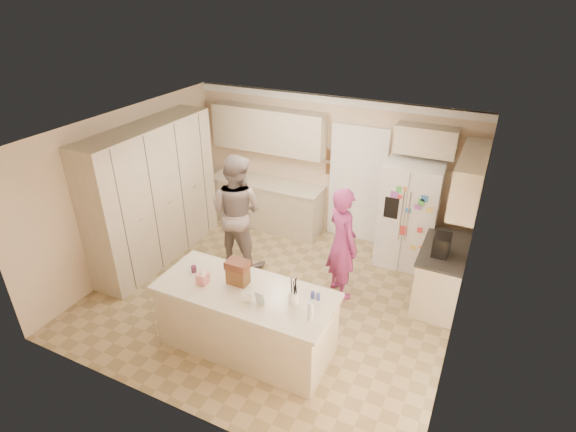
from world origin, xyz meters
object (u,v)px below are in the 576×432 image
at_px(coffee_maker, 442,245).
at_px(utensil_crock, 294,297).
at_px(tissue_box, 203,278).
at_px(dollhouse_body, 238,275).
at_px(island_base, 246,320).
at_px(teen_girl, 342,243).
at_px(teen_boy, 237,211).
at_px(refrigerator, 408,215).

distance_m(coffee_maker, utensil_crock, 2.32).
xyz_separation_m(tissue_box, dollhouse_body, (0.40, 0.20, 0.04)).
height_order(island_base, teen_girl, teen_girl).
bearing_deg(dollhouse_body, coffee_maker, 39.29).
height_order(dollhouse_body, teen_boy, teen_boy).
height_order(island_base, tissue_box, tissue_box).
xyz_separation_m(refrigerator, teen_boy, (-2.53, -1.24, 0.08)).
bearing_deg(dollhouse_body, island_base, -33.69).
bearing_deg(refrigerator, tissue_box, -125.07).
bearing_deg(utensil_crock, teen_boy, 137.47).
bearing_deg(tissue_box, island_base, 10.30).
bearing_deg(refrigerator, dollhouse_body, -120.99).
height_order(island_base, teen_boy, teen_boy).
bearing_deg(utensil_crock, teen_girl, 88.38).
distance_m(island_base, utensil_crock, 0.86).
xyz_separation_m(island_base, dollhouse_body, (-0.15, 0.10, 0.60)).
bearing_deg(coffee_maker, refrigerator, 122.55).
relative_size(tissue_box, teen_girl, 0.08).
height_order(coffee_maker, tissue_box, coffee_maker).
bearing_deg(island_base, utensil_crock, 4.40).
distance_m(coffee_maker, island_base, 2.87).
bearing_deg(refrigerator, teen_boy, -156.47).
relative_size(coffee_maker, teen_boy, 0.15).
bearing_deg(tissue_box, coffee_maker, 37.57).
bearing_deg(dollhouse_body, refrigerator, 61.58).
bearing_deg(teen_boy, coffee_maker, -175.28).
height_order(island_base, dollhouse_body, dollhouse_body).
xyz_separation_m(island_base, utensil_crock, (0.65, 0.05, 0.56)).
bearing_deg(dollhouse_body, utensil_crock, -3.58).
height_order(tissue_box, dollhouse_body, dollhouse_body).
bearing_deg(dollhouse_body, teen_girl, 61.31).
bearing_deg(island_base, teen_boy, 124.03).
bearing_deg(coffee_maker, teen_girl, -169.30).
relative_size(refrigerator, dollhouse_body, 6.92).
bearing_deg(tissue_box, utensil_crock, 7.13).
height_order(island_base, utensil_crock, utensil_crock).
xyz_separation_m(tissue_box, teen_girl, (1.25, 1.74, -0.11)).
xyz_separation_m(tissue_box, teen_boy, (-0.60, 1.80, -0.02)).
relative_size(utensil_crock, tissue_box, 1.07).
relative_size(utensil_crock, dollhouse_body, 0.58).
distance_m(refrigerator, teen_boy, 2.82).
height_order(coffee_maker, island_base, coffee_maker).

